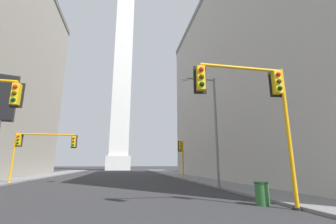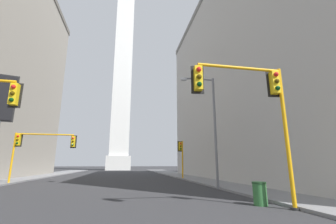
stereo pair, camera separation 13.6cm
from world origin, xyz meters
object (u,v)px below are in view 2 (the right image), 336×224
Objects in this scene: traffic_light_mid_right at (181,154)px; street_lamp at (210,119)px; obelisk at (123,66)px; traffic_light_near_right at (254,98)px; traffic_light_mid_left at (37,145)px; trash_bin at (260,194)px.

traffic_light_mid_right is 11.77m from street_lamp.
traffic_light_near_right is (7.27, -66.39, -30.87)m from obelisk.
street_lamp is at bearing -26.50° from traffic_light_mid_left.
trash_bin is at bearing -44.38° from traffic_light_mid_left.
traffic_light_mid_right is 0.76× the size of traffic_light_near_right.
street_lamp is 8.56× the size of trash_bin.
obelisk is at bearing 100.72° from traffic_light_mid_right.
street_lamp is at bearing 82.67° from traffic_light_near_right.
traffic_light_mid_right is at bearing 85.44° from traffic_light_near_right.
traffic_light_mid_right reaches higher than trash_bin.
traffic_light_mid_left is at bearing 135.62° from trash_bin.
traffic_light_near_right is (-1.57, -19.68, 1.62)m from traffic_light_mid_right.
obelisk is 60.23m from traffic_light_mid_left.
traffic_light_mid_right is at bearing 13.74° from traffic_light_mid_left.
traffic_light_mid_left reaches higher than traffic_light_mid_right.
trash_bin is (-0.96, -18.47, -2.66)m from traffic_light_mid_right.
obelisk is 8.16× the size of street_lamp.
traffic_light_mid_left is 21.33m from traffic_light_near_right.
obelisk reaches higher than traffic_light_mid_left.
traffic_light_mid_left is at bearing -97.91° from obelisk.
traffic_light_mid_right is at bearing 87.42° from street_lamp.
street_lamp reaches higher than traffic_light_near_right.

